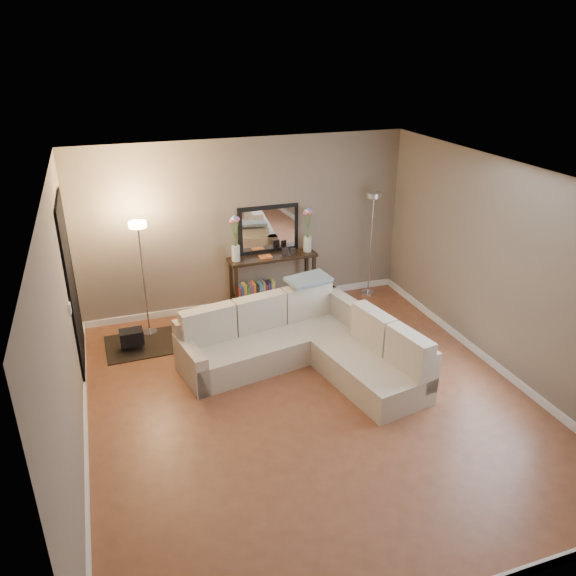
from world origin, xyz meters
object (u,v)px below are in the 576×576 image
object	(u,v)px
console_table	(268,279)
floor_lamp_unlit	(372,224)
floor_lamp_lit	(141,257)
sectional_sofa	(304,344)

from	to	relation	value
console_table	floor_lamp_unlit	size ratio (longest dim) A/B	0.81
floor_lamp_unlit	floor_lamp_lit	bearing A→B (deg)	-176.47
floor_lamp_lit	floor_lamp_unlit	world-z (taller)	floor_lamp_unlit
sectional_sofa	floor_lamp_unlit	size ratio (longest dim) A/B	1.60
console_table	floor_lamp_lit	size ratio (longest dim) A/B	0.83
sectional_sofa	floor_lamp_lit	xyz separation A→B (m)	(-1.80, 1.52, 0.86)
console_table	floor_lamp_unlit	distance (m)	1.86
console_table	floor_lamp_unlit	bearing A→B (deg)	-2.31
console_table	floor_lamp_lit	xyz separation A→B (m)	(-1.87, -0.29, 0.70)
console_table	sectional_sofa	bearing A→B (deg)	-92.14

